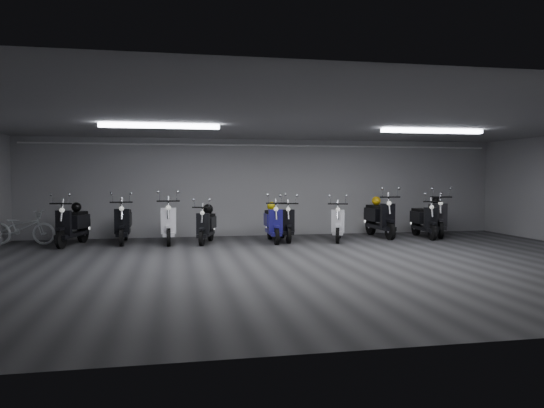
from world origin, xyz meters
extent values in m
cube|color=#323234|center=(0.00, 0.00, -0.01)|extent=(14.00, 10.00, 0.01)
cube|color=gray|center=(0.00, 0.00, 2.80)|extent=(14.00, 10.00, 0.01)
cube|color=#98989A|center=(0.00, 5.00, 1.40)|extent=(14.00, 0.01, 2.80)
cube|color=#98989A|center=(0.00, -5.00, 1.40)|extent=(14.00, 0.01, 2.80)
cube|color=white|center=(-3.00, 1.00, 2.74)|extent=(2.40, 0.18, 0.08)
cube|color=white|center=(3.00, 1.00, 2.74)|extent=(2.40, 0.18, 0.08)
cylinder|color=white|center=(0.00, 4.92, 2.62)|extent=(13.60, 0.05, 0.05)
imported|color=white|center=(-6.50, 4.06, 0.54)|extent=(1.73, 0.85, 1.07)
sphere|color=black|center=(-5.16, 3.92, 0.95)|extent=(0.24, 0.24, 0.24)
sphere|color=black|center=(-1.87, 3.69, 0.87)|extent=(0.27, 0.27, 0.27)
sphere|color=#C4AF0B|center=(-0.18, 3.64, 0.93)|extent=(0.24, 0.24, 0.24)
sphere|color=#DAA00C|center=(2.98, 4.16, 1.02)|extent=(0.26, 0.26, 0.26)
sphere|color=black|center=(4.79, 4.06, 1.01)|extent=(0.25, 0.25, 0.25)
camera|label=1|loc=(-2.73, -9.67, 1.70)|focal=33.74mm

